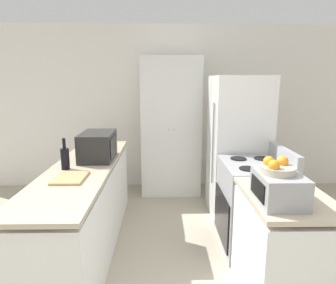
% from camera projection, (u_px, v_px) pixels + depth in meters
% --- Properties ---
extents(wall_back, '(7.00, 0.06, 2.60)m').
position_uv_depth(wall_back, '(166.00, 108.00, 4.87)').
color(wall_back, silver).
rests_on(wall_back, ground_plane).
extents(counter_left, '(0.60, 2.50, 0.91)m').
position_uv_depth(counter_left, '(86.00, 209.00, 3.10)').
color(counter_left, silver).
rests_on(counter_left, ground_plane).
extents(counter_right, '(0.60, 0.86, 0.91)m').
position_uv_depth(counter_right, '(282.00, 252.00, 2.33)').
color(counter_right, silver).
rests_on(counter_right, ground_plane).
extents(pantry_cabinet, '(0.90, 0.57, 2.09)m').
position_uv_depth(pantry_cabinet, '(171.00, 127.00, 4.61)').
color(pantry_cabinet, silver).
rests_on(pantry_cabinet, ground_plane).
extents(stove, '(0.66, 0.78, 1.07)m').
position_uv_depth(stove, '(253.00, 205.00, 3.14)').
color(stove, '#9E9EA3').
rests_on(stove, ground_plane).
extents(refrigerator, '(0.71, 0.77, 1.80)m').
position_uv_depth(refrigerator, '(238.00, 147.00, 3.85)').
color(refrigerator, white).
rests_on(refrigerator, ground_plane).
extents(microwave, '(0.34, 0.54, 0.29)m').
position_uv_depth(microwave, '(98.00, 146.00, 3.22)').
color(microwave, black).
rests_on(microwave, counter_left).
extents(wine_bottle, '(0.08, 0.08, 0.30)m').
position_uv_depth(wine_bottle, '(65.00, 158.00, 2.85)').
color(wine_bottle, black).
rests_on(wine_bottle, counter_left).
extents(toaster_oven, '(0.30, 0.40, 0.21)m').
position_uv_depth(toaster_oven, '(279.00, 188.00, 2.07)').
color(toaster_oven, '#939399').
rests_on(toaster_oven, counter_right).
extents(fruit_bowl, '(0.24, 0.24, 0.11)m').
position_uv_depth(fruit_bowl, '(277.00, 167.00, 2.05)').
color(fruit_bowl, '#B2A893').
rests_on(fruit_bowl, toaster_oven).
extents(cutting_board, '(0.26, 0.35, 0.02)m').
position_uv_depth(cutting_board, '(70.00, 178.00, 2.58)').
color(cutting_board, tan).
rests_on(cutting_board, counter_left).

